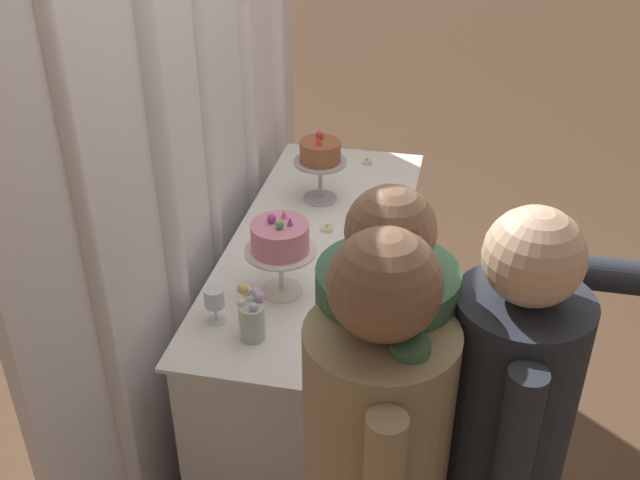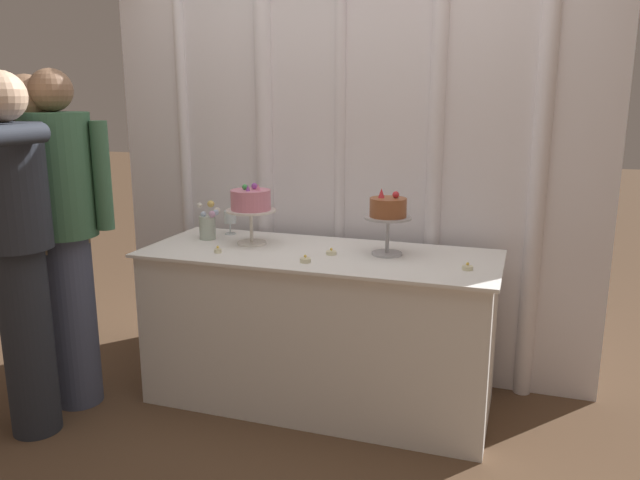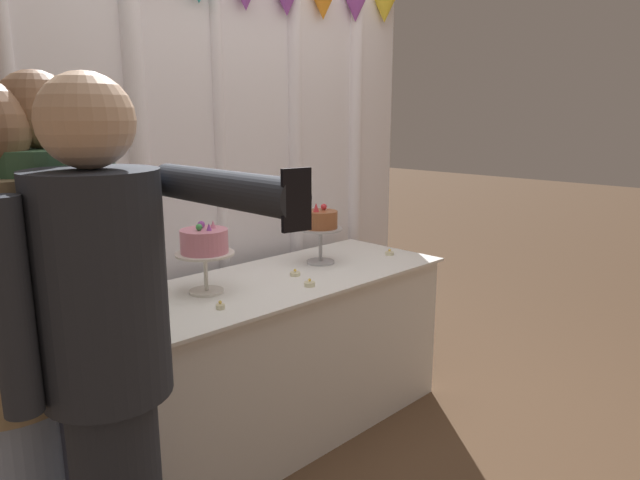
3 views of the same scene
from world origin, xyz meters
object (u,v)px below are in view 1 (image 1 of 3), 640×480
(tealight_far_left, at_px, (337,310))
(wine_glass, at_px, (214,299))
(flower_vase, at_px, (252,317))
(cake_display_nearright, at_px, (320,156))
(guest_man_pink_jacket, at_px, (378,447))
(guest_girl_blue_dress, at_px, (500,464))
(tealight_far_right, at_px, (367,162))
(cake_table, at_px, (318,317))
(tealight_near_left, at_px, (367,242))
(cake_display_nearleft, at_px, (280,242))
(tealight_near_right, at_px, (327,229))

(tealight_far_left, bearing_deg, wine_glass, 108.25)
(flower_vase, bearing_deg, cake_display_nearright, -1.42)
(wine_glass, height_order, flower_vase, flower_vase)
(guest_man_pink_jacket, height_order, guest_girl_blue_dress, guest_man_pink_jacket)
(cake_display_nearright, bearing_deg, tealight_far_left, -164.03)
(tealight_far_right, bearing_deg, guest_girl_blue_dress, -161.69)
(cake_table, distance_m, tealight_near_left, 0.46)
(cake_table, bearing_deg, cake_display_nearleft, 172.07)
(wine_glass, distance_m, guest_man_pink_jacket, 0.87)
(wine_glass, bearing_deg, cake_display_nearright, -10.47)
(flower_vase, bearing_deg, wine_glass, 69.08)
(cake_display_nearright, height_order, flower_vase, cake_display_nearright)
(guest_girl_blue_dress, bearing_deg, cake_table, 31.39)
(cake_display_nearleft, height_order, wine_glass, cake_display_nearleft)
(cake_table, relative_size, wine_glass, 13.34)
(wine_glass, bearing_deg, tealight_near_left, -35.61)
(cake_display_nearright, height_order, guest_girl_blue_dress, guest_girl_blue_dress)
(flower_vase, xyz_separation_m, tealight_far_right, (1.39, -0.17, -0.07))
(flower_vase, xyz_separation_m, guest_man_pink_jacket, (-0.52, -0.50, 0.04))
(guest_man_pink_jacket, bearing_deg, wine_glass, 48.12)
(tealight_far_right, xyz_separation_m, guest_man_pink_jacket, (-1.91, -0.32, 0.12))
(cake_table, xyz_separation_m, tealight_near_left, (0.00, -0.20, 0.41))
(cake_display_nearright, distance_m, tealight_far_right, 0.47)
(guest_girl_blue_dress, bearing_deg, guest_man_pink_jacket, 90.36)
(cake_table, distance_m, tealight_far_right, 0.84)
(cake_display_nearleft, relative_size, guest_girl_blue_dress, 0.19)
(cake_display_nearright, height_order, guest_man_pink_jacket, guest_man_pink_jacket)
(wine_glass, xyz_separation_m, guest_man_pink_jacket, (-0.58, -0.64, 0.03))
(tealight_far_left, bearing_deg, tealight_near_left, -3.75)
(tealight_far_right, height_order, guest_man_pink_jacket, guest_man_pink_jacket)
(tealight_far_right, bearing_deg, cake_table, 173.17)
(cake_display_nearright, xyz_separation_m, tealight_far_left, (-0.80, -0.23, -0.20))
(tealight_near_left, bearing_deg, cake_table, 90.15)
(wine_glass, xyz_separation_m, flower_vase, (-0.06, -0.15, -0.01))
(cake_table, xyz_separation_m, cake_display_nearright, (0.33, 0.06, 0.61))
(cake_table, distance_m, tealight_far_left, 0.65)
(flower_vase, bearing_deg, guest_man_pink_jacket, -136.41)
(wine_glass, height_order, tealight_near_right, wine_glass)
(tealight_far_left, height_order, tealight_near_right, tealight_far_left)
(flower_vase, height_order, tealight_near_right, flower_vase)
(cake_display_nearright, xyz_separation_m, guest_girl_blue_dress, (-1.51, -0.78, -0.08))
(wine_glass, bearing_deg, cake_table, -21.18)
(flower_vase, height_order, tealight_near_left, flower_vase)
(cake_table, height_order, guest_man_pink_jacket, guest_man_pink_jacket)
(tealight_far_right, bearing_deg, cake_display_nearright, 159.59)
(cake_display_nearright, xyz_separation_m, wine_glass, (-0.93, 0.17, -0.12))
(cake_table, relative_size, guest_man_pink_jacket, 1.05)
(tealight_far_left, bearing_deg, guest_man_pink_jacket, -161.20)
(tealight_near_right, xyz_separation_m, guest_girl_blue_dress, (-1.25, -0.70, 0.12))
(tealight_far_left, xyz_separation_m, tealight_far_right, (1.20, 0.08, -0.00))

